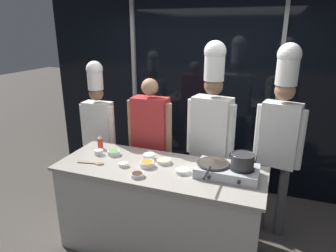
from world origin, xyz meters
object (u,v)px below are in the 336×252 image
(prep_bowl_soy_glaze, at_px, (137,175))
(squeeze_bottle_chili, at_px, (100,142))
(prep_bowl_bean_sprouts, at_px, (183,171))
(serving_spoon_slotted, at_px, (96,163))
(prep_bowl_ginger, at_px, (164,161))
(prep_bowl_noodles, at_px, (123,164))
(prep_bowl_rice, at_px, (149,156))
(chef_line, at_px, (280,127))
(prep_bowl_carrots, at_px, (147,164))
(prep_bowl_scallions, at_px, (114,152))
(chef_head, at_px, (98,121))
(chef_sous, at_px, (212,123))
(frying_pan, at_px, (213,162))
(portable_stove, at_px, (227,171))
(stock_pot, at_px, (243,161))
(prep_bowl_garlic, at_px, (99,152))
(person_guest, at_px, (151,134))

(prep_bowl_soy_glaze, bearing_deg, squeeze_bottle_chili, 145.83)
(prep_bowl_bean_sprouts, bearing_deg, serving_spoon_slotted, -171.91)
(prep_bowl_ginger, relative_size, prep_bowl_noodles, 1.48)
(prep_bowl_rice, xyz_separation_m, chef_line, (1.25, 0.54, 0.30))
(prep_bowl_ginger, relative_size, prep_bowl_bean_sprouts, 1.02)
(serving_spoon_slotted, bearing_deg, prep_bowl_soy_glaze, -11.03)
(prep_bowl_ginger, relative_size, prep_bowl_carrots, 0.99)
(prep_bowl_scallions, relative_size, chef_head, 0.07)
(prep_bowl_soy_glaze, xyz_separation_m, chef_sous, (0.48, 0.91, 0.28))
(frying_pan, distance_m, prep_bowl_carrots, 0.65)
(frying_pan, relative_size, prep_bowl_soy_glaze, 4.26)
(portable_stove, distance_m, prep_bowl_rice, 0.83)
(portable_stove, xyz_separation_m, chef_head, (-1.75, 0.59, 0.11))
(prep_bowl_scallions, bearing_deg, prep_bowl_carrots, -16.59)
(prep_bowl_soy_glaze, height_order, prep_bowl_scallions, prep_bowl_scallions)
(stock_pot, height_order, prep_bowl_rice, stock_pot)
(frying_pan, relative_size, chef_line, 0.25)
(stock_pot, bearing_deg, prep_bowl_scallions, 177.68)
(squeeze_bottle_chili, relative_size, chef_sous, 0.07)
(prep_bowl_garlic, bearing_deg, prep_bowl_ginger, 3.55)
(person_guest, bearing_deg, prep_bowl_ginger, 126.19)
(squeeze_bottle_chili, height_order, chef_sous, chef_sous)
(chef_head, xyz_separation_m, person_guest, (0.75, -0.05, -0.07))
(prep_bowl_carrots, bearing_deg, chef_head, 145.54)
(prep_bowl_carrots, xyz_separation_m, chef_head, (-0.98, 0.67, 0.13))
(stock_pot, height_order, chef_head, chef_head)
(portable_stove, bearing_deg, prep_bowl_carrots, -174.06)
(prep_bowl_rice, height_order, prep_bowl_carrots, prep_bowl_rice)
(squeeze_bottle_chili, height_order, chef_line, chef_line)
(chef_sous, bearing_deg, prep_bowl_soy_glaze, 72.27)
(frying_pan, height_order, prep_bowl_rice, frying_pan)
(squeeze_bottle_chili, xyz_separation_m, prep_bowl_garlic, (0.08, -0.15, -0.04))
(portable_stove, height_order, chef_sous, chef_sous)
(squeeze_bottle_chili, xyz_separation_m, prep_bowl_soy_glaze, (0.69, -0.47, -0.05))
(prep_bowl_scallions, relative_size, prep_bowl_noodles, 1.33)
(portable_stove, bearing_deg, prep_bowl_scallions, 177.43)
(prep_bowl_bean_sprouts, height_order, chef_line, chef_line)
(serving_spoon_slotted, relative_size, chef_head, 0.15)
(prep_bowl_carrots, height_order, chef_sous, chef_sous)
(squeeze_bottle_chili, xyz_separation_m, prep_bowl_rice, (0.63, -0.07, -0.04))
(person_guest, height_order, chef_line, chef_line)
(portable_stove, bearing_deg, stock_pot, 0.10)
(person_guest, bearing_deg, stock_pot, 154.51)
(frying_pan, height_order, prep_bowl_bean_sprouts, frying_pan)
(frying_pan, height_order, chef_line, chef_line)
(frying_pan, bearing_deg, stock_pot, 1.13)
(chef_head, distance_m, person_guest, 0.76)
(prep_bowl_soy_glaze, relative_size, serving_spoon_slotted, 0.45)
(serving_spoon_slotted, height_order, person_guest, person_guest)
(prep_bowl_carrots, bearing_deg, prep_bowl_noodles, -161.19)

